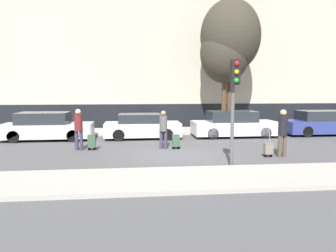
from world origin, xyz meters
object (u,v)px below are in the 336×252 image
parked_car_2 (234,125)px  bare_tree_down_street (225,53)px  pedestrian_left (79,127)px  parked_car_0 (47,127)px  trolley_center (176,141)px  parked_car_3 (324,123)px  parked_bicycle (152,124)px  trolley_right (268,149)px  bare_tree_near_crossing (230,37)px  pedestrian_right (283,130)px  traffic_light (234,91)px  trolley_left (92,141)px  pedestrian_center (163,127)px  parked_car_1 (142,127)px

parked_car_2 → bare_tree_down_street: bearing=89.3°
pedestrian_left → bare_tree_down_street: size_ratio=0.27×
parked_car_0 → trolley_center: (6.25, -3.35, -0.29)m
parked_car_0 → parked_car_3: bearing=0.6°
parked_car_3 → trolley_center: bearing=-158.6°
parked_car_0 → parked_bicycle: bearing=21.7°
trolley_right → bare_tree_near_crossing: bare_tree_near_crossing is taller
trolley_center → pedestrian_right: size_ratio=0.64×
parked_car_3 → bare_tree_near_crossing: 7.36m
parked_car_0 → traffic_light: 10.49m
bare_tree_down_street → trolley_center: bearing=-124.1°
traffic_light → parked_car_0: bearing=137.9°
parked_car_2 → parked_car_3: parked_car_2 is taller
parked_car_0 → traffic_light: bearing=-42.1°
parked_car_0 → pedestrian_right: bearing=-28.1°
parked_car_2 → traffic_light: bearing=-107.8°
trolley_left → bare_tree_near_crossing: size_ratio=0.15×
bare_tree_near_crossing → pedestrian_center: bearing=-130.2°
pedestrian_left → trolley_center: pedestrian_left is taller
parked_car_3 → parked_bicycle: 9.86m
trolley_right → traffic_light: 3.27m
traffic_light → pedestrian_center: bearing=117.6°
pedestrian_right → parked_bicycle: size_ratio=1.03×
pedestrian_right → traffic_light: 3.23m
parked_car_3 → pedestrian_right: (-5.11, -5.56, 0.40)m
parked_car_2 → bare_tree_near_crossing: (0.37, 2.16, 5.05)m
trolley_center → trolley_right: bearing=-32.1°
parked_car_1 → parked_bicycle: size_ratio=2.24×
trolley_center → pedestrian_center: bearing=164.6°
parked_car_2 → pedestrian_center: size_ratio=2.73×
parked_car_1 → bare_tree_down_street: bare_tree_down_street is taller
pedestrian_left → pedestrian_center: 3.62m
parked_car_3 → pedestrian_right: bearing=-132.6°
parked_car_2 → trolley_left: size_ratio=3.81×
parked_car_2 → trolley_center: (-3.64, -3.37, -0.29)m
parked_car_2 → traffic_light: size_ratio=1.29×
parked_car_1 → bare_tree_near_crossing: size_ratio=0.51×
parked_car_2 → parked_car_3: 5.32m
parked_car_0 → trolley_left: 4.15m
traffic_light → parked_bicycle: size_ratio=2.00×
parked_car_2 → trolley_right: bearing=-93.7°
pedestrian_center → trolley_center: pedestrian_center is taller
pedestrian_left → trolley_left: bearing=179.9°
trolley_left → traffic_light: bearing=-36.6°
parked_car_1 → pedestrian_right: 7.50m
parked_car_1 → pedestrian_center: (0.84, -3.17, 0.33)m
parked_bicycle → pedestrian_right: bearing=-59.3°
parked_car_0 → bare_tree_down_street: (9.92, 2.08, 4.06)m
bare_tree_down_street → traffic_light: bearing=-104.1°
parked_car_2 → bare_tree_near_crossing: 5.51m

